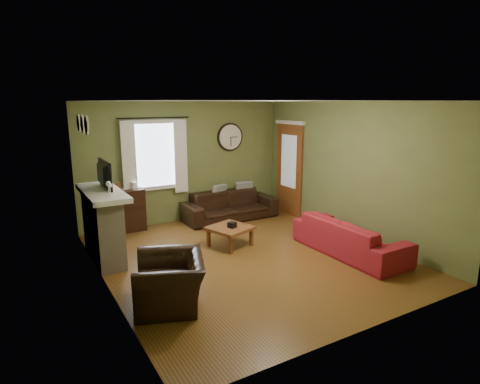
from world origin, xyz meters
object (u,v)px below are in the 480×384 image
sofa_brown (230,205)px  armchair (170,281)px  bookshelf (126,211)px  coffee_table (230,236)px  sofa_red (350,237)px

sofa_brown → armchair: (-2.57, -3.05, 0.01)m
bookshelf → sofa_brown: 2.26m
coffee_table → sofa_red: bearing=-40.3°
bookshelf → armchair: 3.33m
sofa_brown → armchair: size_ratio=2.14×
sofa_red → armchair: armchair is taller
armchair → sofa_brown: bearing=160.7°
armchair → coffee_table: size_ratio=1.43×
coffee_table → sofa_brown: bearing=61.2°
bookshelf → sofa_brown: bearing=-6.6°
armchair → coffee_table: armchair is taller
bookshelf → coffee_table: bookshelf is taller
bookshelf → coffee_table: bearing=-52.3°
coffee_table → bookshelf: bearing=127.7°
sofa_brown → coffee_table: sofa_brown is taller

